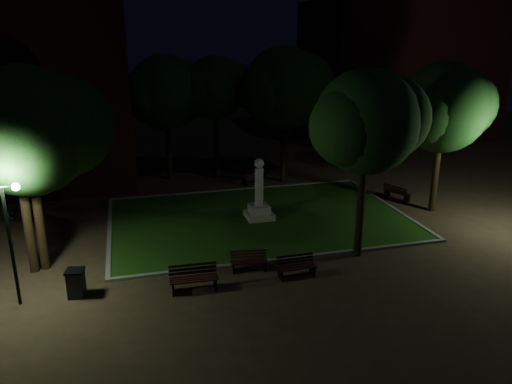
# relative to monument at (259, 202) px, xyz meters

# --- Properties ---
(ground) EXTENTS (80.00, 80.00, 0.00)m
(ground) POSITION_rel_monument_xyz_m (0.00, -2.00, -0.96)
(ground) COLOR #433221
(lawn) EXTENTS (15.00, 10.00, 0.08)m
(lawn) POSITION_rel_monument_xyz_m (0.00, 0.00, -0.92)
(lawn) COLOR #214A12
(lawn) RESTS_ON ground
(lawn_kerb) EXTENTS (15.40, 10.40, 0.12)m
(lawn_kerb) POSITION_rel_monument_xyz_m (0.00, 0.00, -0.90)
(lawn_kerb) COLOR slate
(lawn_kerb) RESTS_ON ground
(monument) EXTENTS (1.40, 1.40, 3.20)m
(monument) POSITION_rel_monument_xyz_m (0.00, 0.00, 0.00)
(monument) COLOR #ABA59E
(monument) RESTS_ON lawn
(building_far) EXTENTS (16.00, 10.00, 12.00)m
(building_far) POSITION_rel_monument_xyz_m (18.00, 18.00, 5.04)
(building_far) COLOR #4D1E17
(building_far) RESTS_ON ground
(tree_west) EXTENTS (6.21, 5.07, 8.33)m
(tree_west) POSITION_rel_monument_xyz_m (-10.00, -3.23, 4.84)
(tree_west) COLOR black
(tree_west) RESTS_ON ground
(tree_north_wl) EXTENTS (5.86, 4.78, 8.14)m
(tree_north_wl) POSITION_rel_monument_xyz_m (-3.66, 8.73, 4.79)
(tree_north_wl) COLOR black
(tree_north_wl) RESTS_ON ground
(tree_north_er) EXTENTS (6.34, 5.18, 8.67)m
(tree_north_er) POSITION_rel_monument_xyz_m (3.46, 6.30, 5.12)
(tree_north_er) COLOR black
(tree_north_er) RESTS_ON ground
(tree_ne) EXTENTS (5.39, 4.40, 7.02)m
(tree_ne) POSITION_rel_monument_xyz_m (10.78, 7.83, 3.86)
(tree_ne) COLOR black
(tree_ne) RESTS_ON ground
(tree_east) EXTENTS (5.72, 4.67, 8.00)m
(tree_east) POSITION_rel_monument_xyz_m (9.66, -1.20, 4.70)
(tree_east) COLOR black
(tree_east) RESTS_ON ground
(tree_se) EXTENTS (5.34, 4.36, 8.11)m
(tree_se) POSITION_rel_monument_xyz_m (3.13, -5.41, 4.96)
(tree_se) COLOR black
(tree_se) RESTS_ON ground
(tree_nw) EXTENTS (6.64, 5.42, 9.30)m
(tree_nw) POSITION_rel_monument_xyz_m (-11.75, 8.46, 5.63)
(tree_nw) COLOR black
(tree_nw) RESTS_ON ground
(tree_far_north) EXTENTS (4.95, 4.04, 8.02)m
(tree_far_north) POSITION_rel_monument_xyz_m (-0.58, 8.25, 5.03)
(tree_far_north) COLOR black
(tree_far_north) RESTS_ON ground
(tree_extra) EXTENTS (5.48, 4.47, 8.12)m
(tree_extra) POSITION_rel_monument_xyz_m (-10.42, -3.39, 4.92)
(tree_extra) COLOR black
(tree_extra) RESTS_ON ground
(lamppost_sw) EXTENTS (1.18, 0.28, 4.56)m
(lamppost_sw) POSITION_rel_monument_xyz_m (-10.65, -6.05, 2.22)
(lamppost_sw) COLOR black
(lamppost_sw) RESTS_ON ground
(lamppost_nw) EXTENTS (1.18, 0.28, 4.57)m
(lamppost_nw) POSITION_rel_monument_xyz_m (-12.72, 8.09, 2.23)
(lamppost_nw) COLOR black
(lamppost_nw) RESTS_ON ground
(lamppost_ne) EXTENTS (1.18, 0.28, 4.67)m
(lamppost_ne) POSITION_rel_monument_xyz_m (11.65, 8.48, 2.29)
(lamppost_ne) COLOR black
(lamppost_ne) RESTS_ON ground
(bench_near_left) EXTENTS (1.56, 0.71, 0.82)m
(bench_near_left) POSITION_rel_monument_xyz_m (-1.96, -5.58, -0.57)
(bench_near_left) COLOR black
(bench_near_left) RESTS_ON ground
(bench_near_right) EXTENTS (1.58, 0.58, 0.86)m
(bench_near_right) POSITION_rel_monument_xyz_m (-0.25, -6.58, -0.55)
(bench_near_right) COLOR black
(bench_near_right) RESTS_ON ground
(bench_west_near) EXTENTS (1.84, 0.70, 1.00)m
(bench_west_near) POSITION_rel_monument_xyz_m (-4.40, -6.64, -0.49)
(bench_west_near) COLOR black
(bench_west_near) RESTS_ON ground
(bench_right_side) EXTENTS (1.15, 1.67, 0.87)m
(bench_right_side) POSITION_rel_monument_xyz_m (8.63, 0.99, -0.55)
(bench_right_side) COLOR black
(bench_right_side) RESTS_ON ground
(bench_far_side) EXTENTS (1.55, 1.00, 0.80)m
(bench_far_side) POSITION_rel_monument_xyz_m (1.31, 6.20, -0.58)
(bench_far_side) COLOR black
(bench_far_side) RESTS_ON ground
(trash_bin) EXTENTS (0.74, 0.74, 1.09)m
(trash_bin) POSITION_rel_monument_xyz_m (-8.68, -6.02, -0.40)
(trash_bin) COLOR black
(trash_bin) RESTS_ON ground
(bicycle) EXTENTS (1.73, 1.28, 0.87)m
(bicycle) POSITION_rel_monument_xyz_m (-12.04, 2.96, -0.52)
(bicycle) COLOR black
(bicycle) RESTS_ON ground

